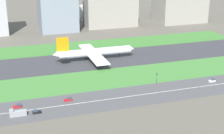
% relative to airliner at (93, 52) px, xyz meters
% --- Properties ---
extents(ground_plane, '(800.00, 800.00, 0.00)m').
position_rel_airliner_xyz_m(ground_plane, '(4.01, -0.00, -6.23)').
color(ground_plane, '#5B564C').
extents(runway, '(280.00, 46.00, 0.10)m').
position_rel_airliner_xyz_m(runway, '(4.01, -0.00, -6.18)').
color(runway, '#38383D').
rests_on(runway, ground_plane).
extents(grass_median_north, '(280.00, 36.00, 0.10)m').
position_rel_airliner_xyz_m(grass_median_north, '(4.01, 41.00, -6.18)').
color(grass_median_north, '#3D7A33').
rests_on(grass_median_north, ground_plane).
extents(grass_median_south, '(280.00, 36.00, 0.10)m').
position_rel_airliner_xyz_m(grass_median_south, '(4.01, -41.00, -6.18)').
color(grass_median_south, '#427F38').
rests_on(grass_median_south, ground_plane).
extents(highway, '(280.00, 28.00, 0.10)m').
position_rel_airliner_xyz_m(highway, '(4.01, -73.00, -6.18)').
color(highway, '#4C4C4F').
rests_on(highway, ground_plane).
extents(highway_centerline, '(266.00, 0.50, 0.01)m').
position_rel_airliner_xyz_m(highway_centerline, '(4.01, -73.00, -6.13)').
color(highway_centerline, silver).
rests_on(highway_centerline, highway).
extents(airliner, '(65.00, 56.00, 19.70)m').
position_rel_airliner_xyz_m(airliner, '(0.00, 0.00, 0.00)').
color(airliner, white).
rests_on(airliner, runway).
extents(car_4, '(4.40, 1.80, 2.00)m').
position_rel_airliner_xyz_m(car_4, '(-51.78, -78.00, -5.31)').
color(car_4, black).
rests_on(car_4, highway).
extents(car_0, '(4.40, 1.80, 2.00)m').
position_rel_airliner_xyz_m(car_0, '(60.58, -68.00, -5.31)').
color(car_0, silver).
rests_on(car_0, highway).
extents(car_3, '(4.40, 1.80, 2.00)m').
position_rel_airliner_xyz_m(car_3, '(-32.99, -68.00, -5.31)').
color(car_3, '#B2191E').
rests_on(car_3, highway).
extents(car_2, '(4.40, 1.80, 2.00)m').
position_rel_airliner_xyz_m(car_2, '(-60.59, -68.00, -5.31)').
color(car_2, '#B2191E').
rests_on(car_2, highway).
extents(truck_0, '(8.40, 2.50, 4.00)m').
position_rel_airliner_xyz_m(truck_0, '(-61.20, -78.00, -4.56)').
color(truck_0, '#99999E').
rests_on(truck_0, highway).
extents(traffic_light, '(0.36, 0.50, 7.20)m').
position_rel_airliner_xyz_m(traffic_light, '(25.09, -60.01, -1.94)').
color(traffic_light, '#4C4C51').
rests_on(traffic_light, highway).
extents(hangar_building, '(37.93, 38.66, 54.69)m').
position_rel_airliner_xyz_m(hangar_building, '(-7.82, 114.00, 21.11)').
color(hangar_building, gray).
rests_on(hangar_building, ground_plane).
extents(office_tower, '(56.82, 25.10, 50.77)m').
position_rel_airliner_xyz_m(office_tower, '(51.01, 114.00, 19.15)').
color(office_tower, '#9E998E').
rests_on(office_tower, ground_plane).
extents(cargo_warehouse, '(55.76, 38.24, 45.92)m').
position_rel_airliner_xyz_m(cargo_warehouse, '(136.43, 114.00, 16.73)').
color(cargo_warehouse, '#9E998E').
rests_on(cargo_warehouse, ground_plane).
extents(fuel_tank_west, '(16.47, 16.47, 15.11)m').
position_rel_airliner_xyz_m(fuel_tank_west, '(10.31, 159.00, 1.32)').
color(fuel_tank_west, silver).
rests_on(fuel_tank_west, ground_plane).
extents(fuel_tank_centre, '(23.04, 23.04, 17.46)m').
position_rel_airliner_xyz_m(fuel_tank_centre, '(37.84, 159.00, 2.50)').
color(fuel_tank_centre, silver).
rests_on(fuel_tank_centre, ground_plane).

